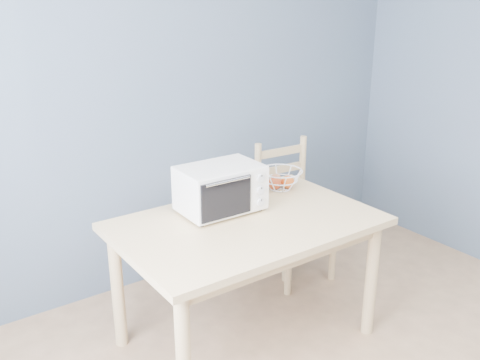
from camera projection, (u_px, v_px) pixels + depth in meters
dining_table at (247, 237)px, 2.93m from camera, size 1.40×0.90×0.75m
toaster_oven at (218, 189)px, 2.96m from camera, size 0.46×0.34×0.27m
fruit_basket at (280, 179)px, 3.33m from camera, size 0.35×0.35×0.13m
dining_chair at (292, 212)px, 3.72m from camera, size 0.48×0.48×0.95m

